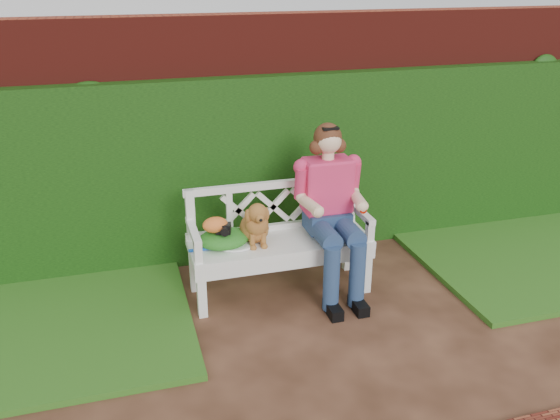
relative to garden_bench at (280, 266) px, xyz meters
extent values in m
plane|color=black|center=(0.30, -0.91, -0.24)|extent=(60.00, 60.00, 0.00)
cube|color=#5D1711|center=(0.30, 0.99, 0.86)|extent=(10.00, 0.30, 2.20)
cube|color=#215712|center=(0.30, 0.77, 0.61)|extent=(10.00, 0.18, 1.70)
cube|color=#1F5614|center=(-2.10, -0.01, -0.21)|extent=(2.60, 2.00, 0.05)
cube|color=#1F5614|center=(2.70, -0.01, -0.21)|extent=(2.60, 2.00, 0.05)
cube|color=black|center=(-0.47, -0.03, 0.42)|extent=(0.13, 0.12, 0.08)
ellipsoid|color=orange|center=(-0.53, 0.00, 0.44)|extent=(0.22, 0.17, 0.13)
camera|label=1|loc=(-1.23, -4.25, 2.36)|focal=38.00mm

